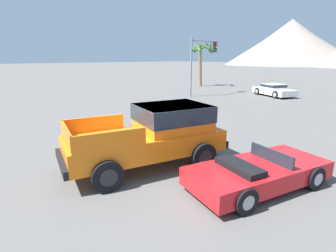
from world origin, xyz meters
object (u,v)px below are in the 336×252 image
Objects in this scene: orange_pickup_truck at (156,132)px; parked_car_white at (274,90)px; red_convertible_car at (258,173)px; palm_tree_short at (202,52)px; traffic_light_crosswalk at (203,56)px.

parked_car_white is (-4.84, 18.22, -0.55)m from orange_pickup_truck.
red_convertible_car is 18.94m from parked_car_white.
palm_tree_short is at bearing 148.71° from red_convertible_car.
traffic_light_crosswalk is 0.95× the size of palm_tree_short.
orange_pickup_truck is 1.08× the size of traffic_light_crosswalk.
parked_car_white is at bearing -49.34° from traffic_light_crosswalk.
parked_car_white is at bearing -9.35° from palm_tree_short.
traffic_light_crosswalk is at bearing 140.02° from orange_pickup_truck.
orange_pickup_truck is 17.24m from traffic_light_crosswalk.
palm_tree_short reaches higher than parked_car_white.
traffic_light_crosswalk is at bearing 150.02° from red_convertible_car.
orange_pickup_truck is 1.03× the size of palm_tree_short.
traffic_light_crosswalk reaches higher than red_convertible_car.
red_convertible_car is at bearing -46.19° from palm_tree_short.
orange_pickup_truck is at bearing 39.54° from parked_car_white.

